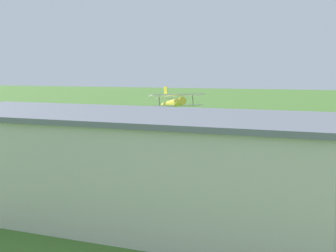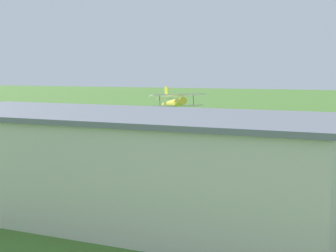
{
  "view_description": "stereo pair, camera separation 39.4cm",
  "coord_description": "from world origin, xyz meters",
  "px_view_note": "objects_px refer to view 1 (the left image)",
  "views": [
    {
      "loc": [
        -17.82,
        61.29,
        10.23
      ],
      "look_at": [
        2.87,
        8.55,
        3.85
      ],
      "focal_mm": 53.95,
      "sensor_mm": 36.0,
      "label": 1
    },
    {
      "loc": [
        -18.18,
        61.14,
        10.23
      ],
      "look_at": [
        2.87,
        8.55,
        3.85
      ],
      "focal_mm": 53.95,
      "sensor_mm": 36.0,
      "label": 2
    }
  ],
  "objects_px": {
    "car_black": "(334,182)",
    "person_watching_takeoff": "(301,174)",
    "biplane": "(174,103)",
    "car_red": "(30,162)",
    "person_at_fence_line": "(262,168)",
    "person_crossing_taxiway": "(76,163)",
    "hangar": "(119,164)"
  },
  "relations": [
    {
      "from": "biplane",
      "to": "car_black",
      "type": "bearing_deg",
      "value": 138.8
    },
    {
      "from": "car_red",
      "to": "person_watching_takeoff",
      "type": "height_order",
      "value": "person_watching_takeoff"
    },
    {
      "from": "hangar",
      "to": "person_at_fence_line",
      "type": "height_order",
      "value": "hangar"
    },
    {
      "from": "biplane",
      "to": "person_watching_takeoff",
      "type": "distance_m",
      "value": 25.55
    },
    {
      "from": "person_at_fence_line",
      "to": "person_crossing_taxiway",
      "type": "bearing_deg",
      "value": 11.83
    },
    {
      "from": "car_red",
      "to": "person_crossing_taxiway",
      "type": "bearing_deg",
      "value": -159.87
    },
    {
      "from": "car_black",
      "to": "person_crossing_taxiway",
      "type": "xyz_separation_m",
      "value": [
        25.06,
        0.08,
        -0.08
      ]
    },
    {
      "from": "biplane",
      "to": "car_black",
      "type": "xyz_separation_m",
      "value": [
        -21.51,
        18.83,
        -4.96
      ]
    },
    {
      "from": "car_red",
      "to": "hangar",
      "type": "bearing_deg",
      "value": 145.29
    },
    {
      "from": "biplane",
      "to": "person_watching_takeoff",
      "type": "bearing_deg",
      "value": 137.74
    },
    {
      "from": "hangar",
      "to": "person_at_fence_line",
      "type": "distance_m",
      "value": 17.98
    },
    {
      "from": "hangar",
      "to": "car_black",
      "type": "height_order",
      "value": "hangar"
    },
    {
      "from": "car_black",
      "to": "car_red",
      "type": "bearing_deg",
      "value": 3.31
    },
    {
      "from": "car_red",
      "to": "person_crossing_taxiway",
      "type": "height_order",
      "value": "car_red"
    },
    {
      "from": "hangar",
      "to": "person_at_fence_line",
      "type": "relative_size",
      "value": 19.28
    },
    {
      "from": "car_red",
      "to": "person_watching_takeoff",
      "type": "distance_m",
      "value": 26.78
    },
    {
      "from": "car_black",
      "to": "person_at_fence_line",
      "type": "height_order",
      "value": "car_black"
    },
    {
      "from": "car_black",
      "to": "person_crossing_taxiway",
      "type": "height_order",
      "value": "car_black"
    },
    {
      "from": "car_red",
      "to": "person_crossing_taxiway",
      "type": "xyz_separation_m",
      "value": [
        -4.42,
        -1.62,
        -0.11
      ]
    },
    {
      "from": "car_black",
      "to": "car_red",
      "type": "relative_size",
      "value": 0.97
    },
    {
      "from": "person_crossing_taxiway",
      "to": "person_at_fence_line",
      "type": "distance_m",
      "value": 18.63
    },
    {
      "from": "car_red",
      "to": "person_at_fence_line",
      "type": "xyz_separation_m",
      "value": [
        -22.66,
        -5.44,
        -0.07
      ]
    },
    {
      "from": "car_red",
      "to": "person_watching_takeoff",
      "type": "relative_size",
      "value": 2.75
    },
    {
      "from": "biplane",
      "to": "person_at_fence_line",
      "type": "relative_size",
      "value": 4.64
    },
    {
      "from": "car_red",
      "to": "biplane",
      "type": "bearing_deg",
      "value": -111.23
    },
    {
      "from": "car_black",
      "to": "person_watching_takeoff",
      "type": "distance_m",
      "value": 3.56
    },
    {
      "from": "car_black",
      "to": "person_watching_takeoff",
      "type": "relative_size",
      "value": 2.67
    },
    {
      "from": "car_red",
      "to": "person_at_fence_line",
      "type": "distance_m",
      "value": 23.3
    },
    {
      "from": "person_at_fence_line",
      "to": "biplane",
      "type": "bearing_deg",
      "value": -45.79
    },
    {
      "from": "hangar",
      "to": "person_crossing_taxiway",
      "type": "bearing_deg",
      "value": -47.89
    },
    {
      "from": "biplane",
      "to": "person_crossing_taxiway",
      "type": "xyz_separation_m",
      "value": [
        3.55,
        18.91,
        -5.04
      ]
    },
    {
      "from": "biplane",
      "to": "car_red",
      "type": "distance_m",
      "value": 22.57
    }
  ]
}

